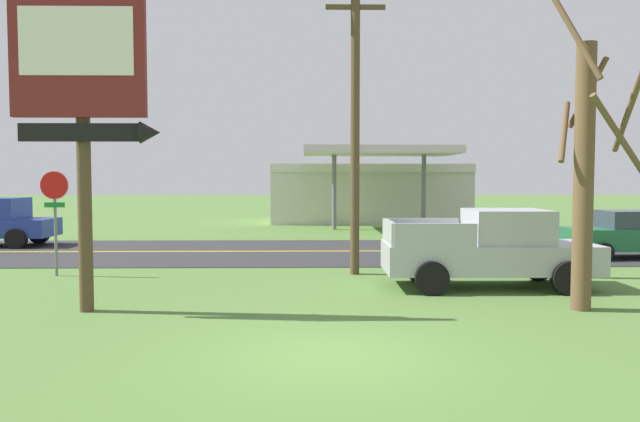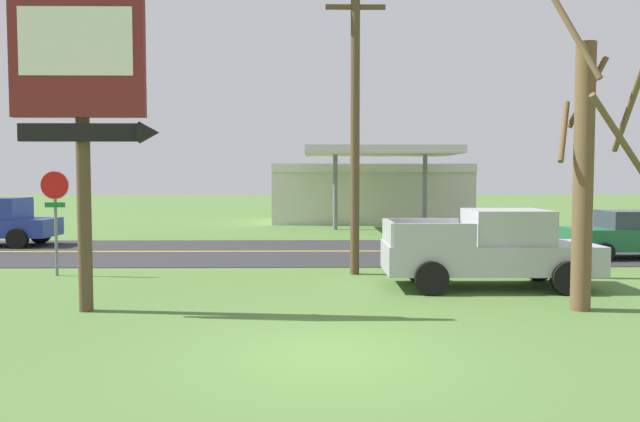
# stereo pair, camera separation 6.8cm
# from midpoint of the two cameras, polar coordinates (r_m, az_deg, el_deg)

# --- Properties ---
(ground_plane) EXTENTS (180.00, 180.00, 0.00)m
(ground_plane) POSITION_cam_midpoint_polar(r_m,az_deg,el_deg) (9.48, 0.66, -13.65)
(ground_plane) COLOR #4C7033
(road_asphalt) EXTENTS (140.00, 8.00, 0.02)m
(road_asphalt) POSITION_cam_midpoint_polar(r_m,az_deg,el_deg) (22.24, -0.31, -3.90)
(road_asphalt) COLOR #2B2B2D
(road_asphalt) RESTS_ON ground
(road_centre_line) EXTENTS (126.00, 0.20, 0.01)m
(road_centre_line) POSITION_cam_midpoint_polar(r_m,az_deg,el_deg) (22.24, -0.31, -3.87)
(road_centre_line) COLOR gold
(road_centre_line) RESTS_ON road_asphalt
(motel_sign) EXTENTS (2.95, 0.54, 6.66)m
(motel_sign) POSITION_cam_midpoint_polar(r_m,az_deg,el_deg) (13.03, -21.95, 10.69)
(motel_sign) COLOR brown
(motel_sign) RESTS_ON ground
(stop_sign) EXTENTS (0.80, 0.08, 2.95)m
(stop_sign) POSITION_cam_midpoint_polar(r_m,az_deg,el_deg) (18.16, -24.20, 0.62)
(stop_sign) COLOR slate
(stop_sign) RESTS_ON ground
(utility_pole) EXTENTS (1.86, 0.26, 8.82)m
(utility_pole) POSITION_cam_midpoint_polar(r_m,az_deg,el_deg) (17.02, 3.27, 9.78)
(utility_pole) COLOR brown
(utility_pole) RESTS_ON ground
(bare_tree) EXTENTS (1.88, 1.83, 6.41)m
(bare_tree) POSITION_cam_midpoint_polar(r_m,az_deg,el_deg) (13.38, 23.99, 3.80)
(bare_tree) COLOR brown
(bare_tree) RESTS_ON ground
(gas_station) EXTENTS (12.00, 11.50, 4.40)m
(gas_station) POSITION_cam_midpoint_polar(r_m,az_deg,el_deg) (37.51, 4.63, 1.92)
(gas_station) COLOR beige
(gas_station) RESTS_ON ground
(pickup_silver_parked_on_lawn) EXTENTS (5.22, 2.28, 1.96)m
(pickup_silver_parked_on_lawn) POSITION_cam_midpoint_polar(r_m,az_deg,el_deg) (15.52, 15.97, -3.54)
(pickup_silver_parked_on_lawn) COLOR #A8AAAF
(pickup_silver_parked_on_lawn) RESTS_ON ground
(car_green_near_lane) EXTENTS (4.20, 2.00, 1.64)m
(car_green_near_lane) POSITION_cam_midpoint_polar(r_m,az_deg,el_deg) (22.93, 27.51, -1.98)
(car_green_near_lane) COLOR #1E6038
(car_green_near_lane) RESTS_ON ground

